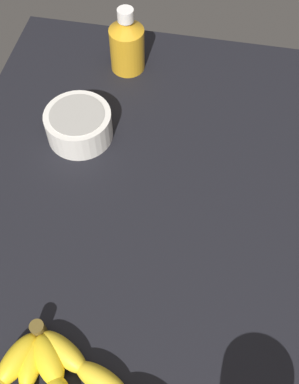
# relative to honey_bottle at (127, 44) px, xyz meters

# --- Properties ---
(ground_plane) EXTENTS (0.91, 0.75, 0.04)m
(ground_plane) POSITION_rel_honey_bottle_xyz_m (0.34, 0.13, -0.08)
(ground_plane) COLOR black
(honey_bottle) EXTENTS (0.07, 0.07, 0.13)m
(honey_bottle) POSITION_rel_honey_bottle_xyz_m (0.00, 0.00, 0.00)
(honey_bottle) COLOR gold
(honey_bottle) RESTS_ON ground_plane
(small_bowl) EXTENTS (0.12, 0.12, 0.06)m
(small_bowl) POSITION_rel_honey_bottle_xyz_m (0.19, -0.05, -0.03)
(small_bowl) COLOR silver
(small_bowl) RESTS_ON ground_plane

